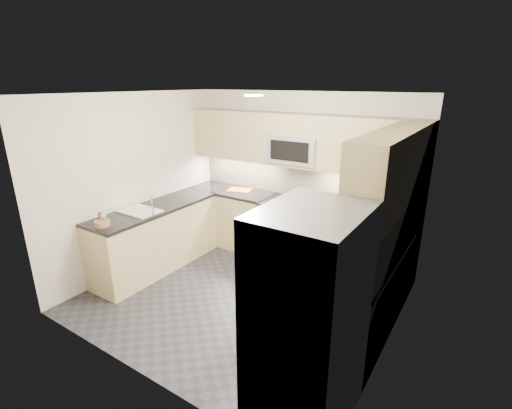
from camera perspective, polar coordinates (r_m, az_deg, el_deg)
name	(u,v)px	position (r m, az deg, el deg)	size (l,w,h in m)	color
floor	(241,296)	(4.91, -2.30, -13.94)	(3.60, 3.20, 0.00)	#232328
ceiling	(238,94)	(4.15, -2.75, 16.62)	(3.60, 3.20, 0.02)	beige
wall_back	(301,177)	(5.70, 6.90, 4.29)	(3.60, 0.02, 2.50)	beige
wall_front	(129,255)	(3.30, -18.97, -7.35)	(3.60, 0.02, 2.50)	beige
wall_left	(138,183)	(5.58, -17.77, 3.22)	(0.02, 3.20, 2.50)	beige
wall_right	(398,238)	(3.69, 20.96, -4.80)	(0.02, 3.20, 2.50)	beige
base_cab_back_left	(233,218)	(6.24, -3.63, -2.05)	(1.42, 0.60, 0.90)	tan
base_cab_back_right	(360,248)	(5.32, 15.71, -6.48)	(1.42, 0.60, 0.90)	tan
base_cab_right	(363,296)	(4.24, 16.14, -13.31)	(0.60, 1.70, 0.90)	tan
base_cab_peninsula	(157,239)	(5.61, -15.01, -5.08)	(0.60, 2.00, 0.90)	tan
countertop_back_left	(232,191)	(6.09, -3.72, 2.09)	(1.42, 0.63, 0.04)	black
countertop_back_right	(363,216)	(5.15, 16.16, -1.72)	(1.42, 0.63, 0.04)	black
countertop_right	(367,256)	(4.02, 16.73, -7.58)	(0.63, 1.70, 0.04)	black
countertop_peninsula	(154,208)	(5.45, -15.41, -0.54)	(0.63, 2.00, 0.04)	black
upper_cab_back	(297,140)	(5.43, 6.30, 9.81)	(3.60, 0.35, 0.75)	tan
upper_cab_right	(393,169)	(3.82, 20.32, 5.10)	(0.35, 1.95, 0.75)	tan
backsplash_back	(300,180)	(5.71, 6.86, 3.75)	(3.60, 0.01, 0.51)	tan
backsplash_right	(407,228)	(4.13, 22.22, -3.35)	(0.01, 2.30, 0.51)	tan
gas_range	(289,232)	(5.67, 5.12, -4.18)	(0.76, 0.65, 0.91)	#97989E
range_cooktop	(290,203)	(5.51, 5.26, 0.23)	(0.76, 0.65, 0.03)	black
oven_door_glass	(278,239)	(5.41, 3.46, -5.37)	(0.62, 0.02, 0.45)	black
oven_handle	(278,222)	(5.29, 3.41, -2.77)	(0.02, 0.02, 0.60)	#B2B5BA
microwave	(296,149)	(5.43, 6.13, 8.48)	(0.76, 0.40, 0.40)	#AAACB2
microwave_door	(289,151)	(5.25, 5.09, 8.17)	(0.60, 0.01, 0.28)	black
refrigerator	(308,321)	(2.98, 8.00, -17.31)	(0.70, 0.90, 1.80)	#95979C
fridge_handle_left	(254,311)	(2.97, -0.26, -16.10)	(0.02, 0.02, 1.20)	#B2B5BA
fridge_handle_right	(278,290)	(3.22, 3.36, -13.03)	(0.02, 0.02, 1.20)	#B2B5BA
sink_basin	(140,216)	(5.31, -17.37, -1.68)	(0.52, 0.38, 0.16)	white
faucet	(152,205)	(5.06, -15.68, -0.13)	(0.03, 0.03, 0.28)	silver
utensil_bowl	(374,213)	(4.99, 17.71, -1.24)	(0.30, 0.30, 0.17)	#4AAE4D
cutting_board	(240,190)	(6.05, -2.49, 2.26)	(0.37, 0.26, 0.01)	#C76712
fruit_basket	(102,223)	(4.93, -22.60, -2.68)	(0.19, 0.19, 0.07)	#A6764D
fruit_apple	(100,214)	(5.00, -22.83, -1.42)	(0.06, 0.06, 0.06)	#AA131B
fruit_pear	(103,217)	(4.91, -22.45, -1.72)	(0.07, 0.07, 0.07)	#54BA50
dish_towel_check	(272,233)	(5.37, 2.54, -4.36)	(0.21, 0.02, 0.39)	white
dish_towel_blue	(283,235)	(5.29, 4.24, -4.77)	(0.18, 0.02, 0.34)	navy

